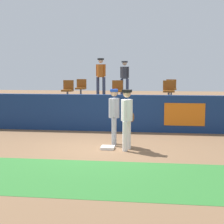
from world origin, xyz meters
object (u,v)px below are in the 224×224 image
at_px(player_fielder_home, 127,115).
at_px(seat_front_left, 68,89).
at_px(seat_back_left, 81,87).
at_px(spectator_capped, 101,74).
at_px(first_base, 108,148).
at_px(seat_front_center, 117,89).
at_px(seat_back_right, 171,87).
at_px(seat_front_right, 169,89).
at_px(player_runner_visitor, 114,113).
at_px(spectator_hooded, 125,76).

bearing_deg(player_fielder_home, seat_front_left, -134.93).
height_order(seat_back_left, spectator_capped, spectator_capped).
bearing_deg(spectator_capped, first_base, 114.18).
bearing_deg(seat_front_left, spectator_capped, 71.59).
relative_size(seat_back_left, seat_front_center, 1.00).
xyz_separation_m(first_base, seat_back_right, (2.06, 6.41, 1.51)).
xyz_separation_m(seat_front_center, seat_back_right, (2.31, 1.80, 0.00)).
relative_size(first_base, spectator_capped, 0.22).
bearing_deg(seat_front_left, player_fielder_home, -57.39).
bearing_deg(seat_front_left, first_base, -62.49).
xyz_separation_m(seat_front_left, spectator_capped, (0.97, 2.90, 0.61)).
relative_size(seat_back_left, seat_front_right, 1.00).
bearing_deg(player_fielder_home, player_runner_visitor, -132.79).
xyz_separation_m(seat_front_left, spectator_hooded, (2.18, 2.78, 0.52)).
xyz_separation_m(player_fielder_home, seat_back_right, (1.47, 6.47, 0.52)).
xyz_separation_m(seat_front_right, spectator_capped, (-3.33, 2.90, 0.61)).
xyz_separation_m(seat_front_left, seat_front_center, (2.14, 0.00, 0.00)).
distance_m(seat_back_right, spectator_capped, 3.71).
xyz_separation_m(first_base, seat_front_center, (-0.25, 4.61, 1.51)).
height_order(seat_front_right, spectator_hooded, spectator_hooded).
distance_m(seat_back_left, seat_back_right, 4.27).
bearing_deg(seat_back_left, seat_back_right, -0.00).
height_order(seat_back_left, seat_back_right, same).
xyz_separation_m(player_runner_visitor, spectator_hooded, (-0.33, 6.77, 1.05)).
bearing_deg(seat_back_left, seat_front_center, -42.56).
bearing_deg(spectator_hooded, player_runner_visitor, 114.31).
distance_m(player_runner_visitor, seat_front_left, 4.74).
bearing_deg(first_base, seat_back_left, 109.08).
relative_size(player_fielder_home, seat_back_left, 2.13).
relative_size(seat_front_left, spectator_hooded, 0.49).
height_order(seat_back_left, seat_front_right, same).
distance_m(seat_front_center, seat_front_right, 2.15).
relative_size(seat_front_left, seat_front_center, 1.00).
height_order(player_fielder_home, seat_front_left, seat_front_left).
bearing_deg(player_runner_visitor, seat_front_right, 150.53).
height_order(player_runner_visitor, seat_front_right, seat_front_right).
bearing_deg(seat_front_right, seat_back_right, 84.88).
relative_size(player_runner_visitor, seat_front_right, 2.10).
bearing_deg(seat_front_right, player_runner_visitor, -114.07).
bearing_deg(spectator_hooded, spectator_capped, 16.01).
bearing_deg(first_base, spectator_hooded, 91.66).
relative_size(seat_front_center, spectator_capped, 0.45).
bearing_deg(seat_front_right, first_base, -112.38).
height_order(player_runner_visitor, spectator_capped, spectator_capped).
bearing_deg(spectator_capped, spectator_hooded, -172.15).
xyz_separation_m(first_base, seat_back_left, (-2.22, 6.41, 1.51)).
relative_size(seat_back_right, seat_front_right, 1.00).
height_order(first_base, spectator_capped, spectator_capped).
height_order(player_fielder_home, seat_back_left, seat_back_left).
xyz_separation_m(seat_back_right, spectator_hooded, (-2.27, 0.98, 0.52)).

